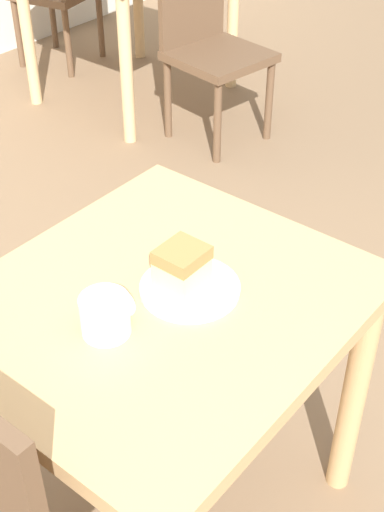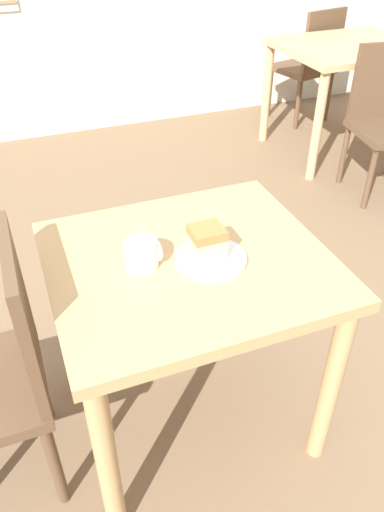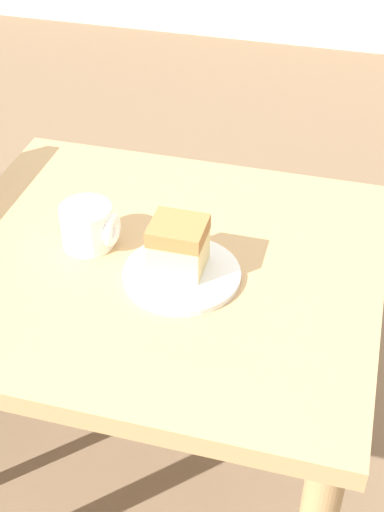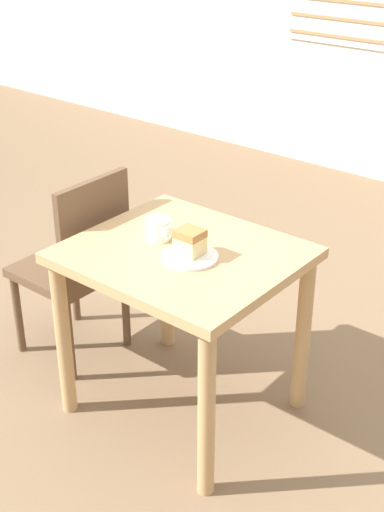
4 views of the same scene
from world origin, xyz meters
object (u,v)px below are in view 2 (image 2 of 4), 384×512
Objects in this scene: dining_table_near at (189,292)px; cake_slice at (207,242)px; plate at (211,258)px; chair_far_opposite at (309,63)px; coffee_mug at (143,254)px; dining_table_far at (348,62)px.

dining_table_near is 0.19m from cake_slice.
dining_table_near is 3.90× the size of plate.
chair_far_opposite is 3.06m from plate.
cake_slice is at bearing -22.60° from dining_table_near.
cake_slice is at bearing 127.38° from plate.
dining_table_near is 0.15m from plate.
cake_slice is 0.18m from coffee_mug.
cake_slice reaches higher than coffee_mug.
chair_far_opposite is at bearing 50.99° from dining_table_near.
chair_far_opposite reaches higher than dining_table_far.
chair_far_opposite is (0.08, 0.58, -0.16)m from dining_table_far.
coffee_mug is (-1.97, -1.78, 0.13)m from dining_table_far.
cake_slice reaches higher than dining_table_near.
dining_table_near is 0.87× the size of dining_table_far.
coffee_mug reaches higher than dining_table_far.
chair_far_opposite is at bearing 81.79° from dining_table_far.
cake_slice reaches higher than plate.
coffee_mug is at bearing 173.13° from dining_table_near.
plate is at bearing -29.41° from dining_table_near.
dining_table_far is 0.61m from chair_far_opposite.
plate is (0.06, -0.03, 0.13)m from dining_table_near.
cake_slice is at bearing 39.21° from chair_far_opposite.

